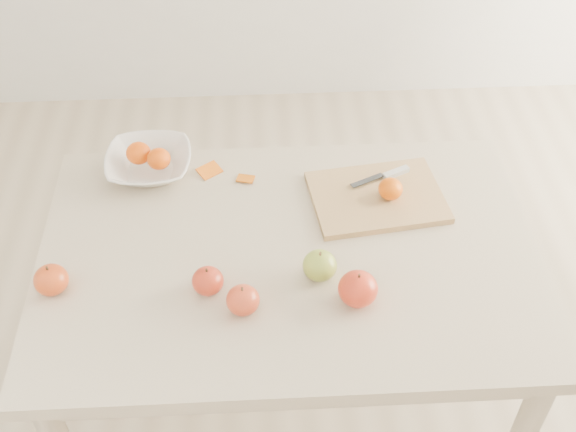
{
  "coord_description": "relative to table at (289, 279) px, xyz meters",
  "views": [
    {
      "loc": [
        -0.07,
        -1.18,
        2.01
      ],
      "look_at": [
        0.0,
        0.05,
        0.82
      ],
      "focal_mm": 45.0,
      "sensor_mm": 36.0,
      "label": 1
    }
  ],
  "objects": [
    {
      "name": "bowl_tangerine_near",
      "position": [
        -0.38,
        0.32,
        0.16
      ],
      "size": [
        0.07,
        0.07,
        0.06
      ],
      "primitive_type": "ellipsoid",
      "color": "#E56108",
      "rests_on": "fruit_bowl"
    },
    {
      "name": "apple_red_d",
      "position": [
        -0.54,
        -0.09,
        0.13
      ],
      "size": [
        0.08,
        0.08,
        0.07
      ],
      "primitive_type": "ellipsoid",
      "color": "#A41914",
      "rests_on": "table"
    },
    {
      "name": "board_tangerine",
      "position": [
        0.27,
        0.16,
        0.14
      ],
      "size": [
        0.06,
        0.06,
        0.05
      ],
      "primitive_type": "ellipsoid",
      "color": "#CE6207",
      "rests_on": "cutting_board"
    },
    {
      "name": "orange_peel_b",
      "position": [
        -0.1,
        0.27,
        0.1
      ],
      "size": [
        0.05,
        0.04,
        0.01
      ],
      "primitive_type": "cube",
      "rotation": [
        -0.14,
        0.0,
        -0.24
      ],
      "color": "#C65D0E",
      "rests_on": "table"
    },
    {
      "name": "bowl_tangerine_far",
      "position": [
        -0.33,
        0.3,
        0.15
      ],
      "size": [
        0.06,
        0.06,
        0.06
      ],
      "primitive_type": "ellipsoid",
      "color": "#D45007",
      "rests_on": "fruit_bowl"
    },
    {
      "name": "ground",
      "position": [
        0.0,
        0.0,
        -0.65
      ],
      "size": [
        3.5,
        3.5,
        0.0
      ],
      "primitive_type": "plane",
      "color": "#C6B293",
      "rests_on": "ground"
    },
    {
      "name": "table",
      "position": [
        0.0,
        0.0,
        0.0
      ],
      "size": [
        1.2,
        0.8,
        0.75
      ],
      "color": "beige",
      "rests_on": "ground"
    },
    {
      "name": "fruit_bowl",
      "position": [
        -0.36,
        0.31,
        0.13
      ],
      "size": [
        0.23,
        0.23,
        0.06
      ],
      "primitive_type": "imported",
      "color": "white",
      "rests_on": "table"
    },
    {
      "name": "apple_green",
      "position": [
        0.07,
        -0.08,
        0.13
      ],
      "size": [
        0.08,
        0.08,
        0.07
      ],
      "primitive_type": "ellipsoid",
      "color": "olive",
      "rests_on": "table"
    },
    {
      "name": "cutting_board",
      "position": [
        0.24,
        0.17,
        0.11
      ],
      "size": [
        0.36,
        0.28,
        0.02
      ],
      "primitive_type": "cube",
      "rotation": [
        0.0,
        0.0,
        0.13
      ],
      "color": "tan",
      "rests_on": "table"
    },
    {
      "name": "apple_red_b",
      "position": [
        -0.19,
        -0.11,
        0.13
      ],
      "size": [
        0.07,
        0.07,
        0.06
      ],
      "primitive_type": "ellipsoid",
      "color": "maroon",
      "rests_on": "table"
    },
    {
      "name": "apple_red_e",
      "position": [
        0.14,
        -0.16,
        0.14
      ],
      "size": [
        0.09,
        0.09,
        0.08
      ],
      "primitive_type": "ellipsoid",
      "color": "#8F0608",
      "rests_on": "table"
    },
    {
      "name": "paring_knife",
      "position": [
        0.28,
        0.24,
        0.12
      ],
      "size": [
        0.16,
        0.08,
        0.01
      ],
      "color": "silver",
      "rests_on": "cutting_board"
    },
    {
      "name": "apple_red_c",
      "position": [
        -0.11,
        -0.17,
        0.13
      ],
      "size": [
        0.07,
        0.07,
        0.07
      ],
      "primitive_type": "ellipsoid",
      "color": "#9F1712",
      "rests_on": "table"
    },
    {
      "name": "orange_peel_a",
      "position": [
        -0.2,
        0.3,
        0.1
      ],
      "size": [
        0.07,
        0.07,
        0.01
      ],
      "primitive_type": "cube",
      "rotation": [
        0.21,
        0.0,
        0.63
      ],
      "color": "#DA610F",
      "rests_on": "table"
    }
  ]
}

